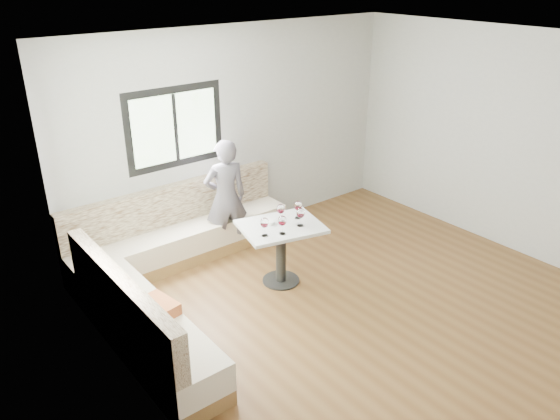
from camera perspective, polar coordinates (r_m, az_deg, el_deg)
name	(u,v)px	position (r m, az deg, el deg)	size (l,w,h in m)	color
room	(367,189)	(5.51, 9.05, 2.18)	(5.01, 5.01, 2.81)	brown
banquette	(167,268)	(6.31, -11.77, -5.97)	(2.90, 2.80, 0.95)	olive
table	(281,240)	(6.30, 0.10, -3.11)	(1.05, 0.90, 0.74)	black
person	(226,197)	(6.93, -5.69, 1.31)	(0.55, 0.36, 1.52)	#4F4A52
olive_ramekin	(271,222)	(6.24, -1.00, -1.30)	(0.09, 0.09, 0.04)	white
wine_glass_a	(265,223)	(5.91, -1.62, -1.40)	(0.10, 0.10, 0.22)	white
wine_glass_b	(282,221)	(5.95, 0.23, -1.19)	(0.10, 0.10, 0.22)	white
wine_glass_c	(301,214)	(6.14, 2.17, -0.37)	(0.10, 0.10, 0.22)	white
wine_glass_d	(281,209)	(6.24, 0.07, 0.06)	(0.10, 0.10, 0.22)	white
wine_glass_e	(298,206)	(6.32, 1.90, 0.40)	(0.10, 0.10, 0.22)	white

